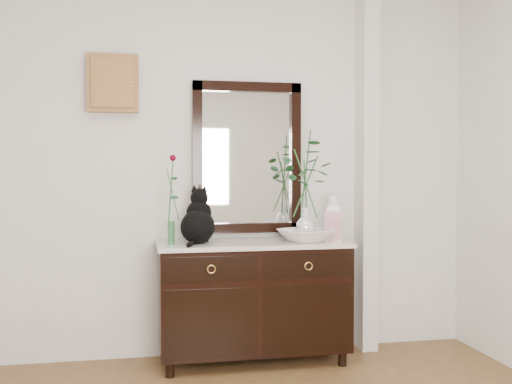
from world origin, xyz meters
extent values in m
cube|color=silver|center=(0.00, 1.98, 1.35)|extent=(3.60, 0.04, 2.70)
cube|color=silver|center=(1.00, 1.90, 1.35)|extent=(0.12, 0.20, 2.70)
cube|color=black|center=(0.10, 1.73, 0.46)|extent=(1.30, 0.50, 0.82)
cube|color=beige|center=(0.10, 1.73, 0.83)|extent=(1.33, 0.52, 0.03)
cube|color=black|center=(0.10, 1.97, 1.44)|extent=(0.80, 0.06, 1.10)
cube|color=white|center=(0.10, 1.98, 1.44)|extent=(0.66, 0.01, 0.96)
cube|color=brown|center=(-0.85, 1.94, 1.95)|extent=(0.35, 0.10, 0.40)
imported|color=silver|center=(0.46, 1.67, 0.89)|extent=(0.46, 0.46, 0.09)
camera|label=1|loc=(-0.69, -2.34, 1.34)|focal=42.00mm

